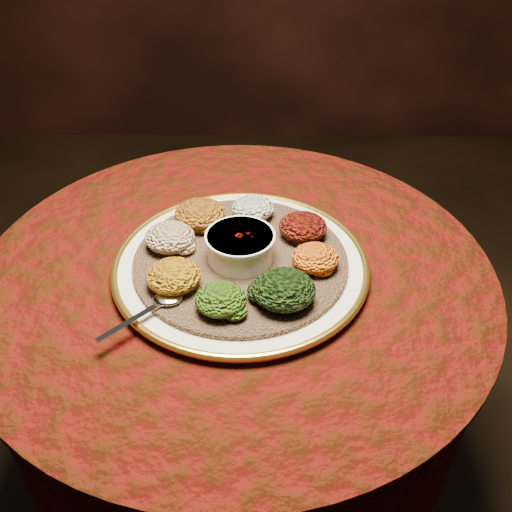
{
  "coord_description": "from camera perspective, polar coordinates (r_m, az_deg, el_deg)",
  "views": [
    {
      "loc": [
        0.05,
        -0.82,
        1.41
      ],
      "look_at": [
        0.04,
        -0.0,
        0.76
      ],
      "focal_mm": 40.0,
      "sensor_mm": 36.0,
      "label": 1
    }
  ],
  "objects": [
    {
      "name": "table",
      "position": [
        1.19,
        -1.88,
        -7.73
      ],
      "size": [
        0.96,
        0.96,
        0.73
      ],
      "color": "black",
      "rests_on": "ground"
    },
    {
      "name": "platter",
      "position": [
        1.05,
        -1.55,
        -0.89
      ],
      "size": [
        0.56,
        0.56,
        0.02
      ],
      "rotation": [
        0.0,
        0.0,
        0.29
      ],
      "color": "silver",
      "rests_on": "table"
    },
    {
      "name": "injera",
      "position": [
        1.04,
        -1.56,
        -0.43
      ],
      "size": [
        0.46,
        0.46,
        0.01
      ],
      "primitive_type": "cylinder",
      "rotation": [
        0.0,
        0.0,
        -0.2
      ],
      "color": "#866043",
      "rests_on": "platter"
    },
    {
      "name": "stew_bowl",
      "position": [
        1.02,
        -1.59,
        1.11
      ],
      "size": [
        0.13,
        0.13,
        0.05
      ],
      "color": "white",
      "rests_on": "injera"
    },
    {
      "name": "spoon",
      "position": [
        0.95,
        -9.37,
        -4.56
      ],
      "size": [
        0.12,
        0.12,
        0.01
      ],
      "rotation": [
        0.0,
        0.0,
        -2.36
      ],
      "color": "silver",
      "rests_on": "injera"
    },
    {
      "name": "portion_ayib",
      "position": [
        1.13,
        -0.31,
        4.81
      ],
      "size": [
        0.08,
        0.08,
        0.04
      ],
      "primitive_type": "ellipsoid",
      "color": "silver",
      "rests_on": "injera"
    },
    {
      "name": "portion_kitfo",
      "position": [
        1.08,
        4.71,
        2.94
      ],
      "size": [
        0.09,
        0.09,
        0.04
      ],
      "primitive_type": "ellipsoid",
      "color": "black",
      "rests_on": "injera"
    },
    {
      "name": "portion_tikil",
      "position": [
        1.01,
        5.95,
        -0.19
      ],
      "size": [
        0.08,
        0.08,
        0.04
      ],
      "primitive_type": "ellipsoid",
      "color": "#BB7B0F",
      "rests_on": "injera"
    },
    {
      "name": "portion_gomen",
      "position": [
        0.93,
        2.78,
        -3.36
      ],
      "size": [
        0.11,
        0.1,
        0.05
      ],
      "primitive_type": "ellipsoid",
      "color": "black",
      "rests_on": "injera"
    },
    {
      "name": "portion_mixveg",
      "position": [
        0.92,
        -3.55,
        -4.36
      ],
      "size": [
        0.08,
        0.08,
        0.04
      ],
      "primitive_type": "ellipsoid",
      "color": "#8F3A09",
      "rests_on": "injera"
    },
    {
      "name": "portion_kik",
      "position": [
        0.97,
        -8.25,
        -2.0
      ],
      "size": [
        0.09,
        0.09,
        0.05
      ],
      "primitive_type": "ellipsoid",
      "color": "#C27911",
      "rests_on": "injera"
    },
    {
      "name": "portion_timatim",
      "position": [
        1.06,
        -8.61,
        1.88
      ],
      "size": [
        0.09,
        0.09,
        0.04
      ],
      "primitive_type": "ellipsoid",
      "color": "maroon",
      "rests_on": "injera"
    },
    {
      "name": "portion_shiro",
      "position": [
        1.11,
        -5.62,
        4.23
      ],
      "size": [
        0.1,
        0.09,
        0.05
      ],
      "primitive_type": "ellipsoid",
      "color": "#9A5212",
      "rests_on": "injera"
    }
  ]
}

